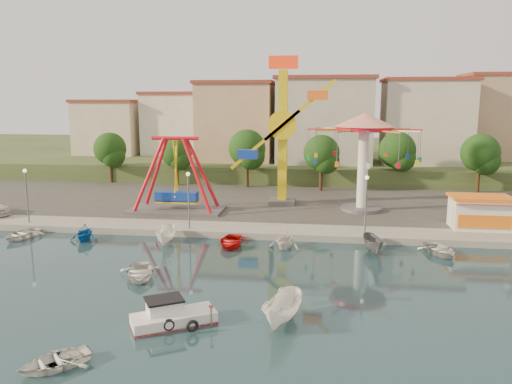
% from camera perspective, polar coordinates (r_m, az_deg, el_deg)
% --- Properties ---
extents(ground, '(200.00, 200.00, 0.00)m').
position_cam_1_polar(ground, '(33.40, 0.02, -11.25)').
color(ground, '#142B37').
rests_on(ground, ground).
extents(quay_deck, '(200.00, 100.00, 0.60)m').
position_cam_1_polar(quay_deck, '(93.62, 5.03, 3.07)').
color(quay_deck, '#9E998E').
rests_on(quay_deck, ground).
extents(asphalt_pad, '(90.00, 28.00, 0.01)m').
position_cam_1_polar(asphalt_pad, '(62.01, 3.67, -0.45)').
color(asphalt_pad, '#4C4944').
rests_on(asphalt_pad, quay_deck).
extents(hill_terrace, '(200.00, 60.00, 3.00)m').
position_cam_1_polar(hill_terrace, '(98.43, 5.17, 4.13)').
color(hill_terrace, '#384C26').
rests_on(hill_terrace, ground).
extents(pirate_ship_ride, '(10.00, 5.00, 8.00)m').
position_cam_1_polar(pirate_ship_ride, '(53.60, -9.12, 1.82)').
color(pirate_ship_ride, '#59595E').
rests_on(pirate_ship_ride, quay_deck).
extents(kamikaze_tower, '(7.84, 3.10, 16.50)m').
position_cam_1_polar(kamikaze_tower, '(56.11, 3.47, 6.46)').
color(kamikaze_tower, '#59595E').
rests_on(kamikaze_tower, quay_deck).
extents(wave_swinger, '(11.60, 11.60, 10.40)m').
position_cam_1_polar(wave_swinger, '(53.93, 12.23, 5.83)').
color(wave_swinger, '#59595E').
rests_on(wave_swinger, quay_deck).
extents(booth_left, '(5.40, 3.78, 3.08)m').
position_cam_1_polar(booth_left, '(50.47, 24.19, -2.10)').
color(booth_left, white).
rests_on(booth_left, quay_deck).
extents(lamp_post_0, '(0.14, 0.14, 5.00)m').
position_cam_1_polar(lamp_post_0, '(52.81, -24.70, -0.58)').
color(lamp_post_0, '#59595E').
rests_on(lamp_post_0, quay_deck).
extents(lamp_post_1, '(0.14, 0.14, 5.00)m').
position_cam_1_polar(lamp_post_1, '(46.32, -7.70, -1.14)').
color(lamp_post_1, '#59595E').
rests_on(lamp_post_1, quay_deck).
extents(lamp_post_2, '(0.14, 0.14, 5.00)m').
position_cam_1_polar(lamp_post_2, '(44.89, 12.43, -1.66)').
color(lamp_post_2, '#59595E').
rests_on(lamp_post_2, quay_deck).
extents(tree_0, '(4.60, 4.60, 7.19)m').
position_cam_1_polar(tree_0, '(74.42, -16.35, 4.77)').
color(tree_0, '#382314').
rests_on(tree_0, quay_deck).
extents(tree_1, '(4.35, 4.35, 6.80)m').
position_cam_1_polar(tree_1, '(70.30, -9.08, 4.53)').
color(tree_1, '#382314').
rests_on(tree_1, quay_deck).
extents(tree_2, '(5.02, 5.02, 7.85)m').
position_cam_1_polar(tree_2, '(67.62, -1.03, 5.03)').
color(tree_2, '#382314').
rests_on(tree_2, quay_deck).
extents(tree_3, '(4.68, 4.68, 7.32)m').
position_cam_1_polar(tree_3, '(65.47, 7.49, 4.45)').
color(tree_3, '#382314').
rests_on(tree_3, quay_deck).
extents(tree_4, '(4.86, 4.86, 7.60)m').
position_cam_1_polar(tree_4, '(69.14, 15.85, 4.62)').
color(tree_4, '#382314').
rests_on(tree_4, quay_deck).
extents(tree_5, '(4.83, 4.83, 7.54)m').
position_cam_1_polar(tree_5, '(69.53, 24.26, 4.09)').
color(tree_5, '#382314').
rests_on(tree_5, quay_deck).
extents(building_0, '(9.26, 9.53, 11.87)m').
position_cam_1_polar(building_0, '(85.52, -18.57, 7.67)').
color(building_0, beige).
rests_on(building_0, hill_terrace).
extents(building_1, '(12.33, 9.01, 8.63)m').
position_cam_1_polar(building_1, '(86.12, -9.66, 7.00)').
color(building_1, silver).
rests_on(building_1, hill_terrace).
extents(building_2, '(11.95, 9.28, 11.23)m').
position_cam_1_polar(building_2, '(83.69, -0.86, 7.94)').
color(building_2, tan).
rests_on(building_2, hill_terrace).
extents(building_3, '(12.59, 10.50, 9.20)m').
position_cam_1_polar(building_3, '(79.71, 8.73, 6.96)').
color(building_3, beige).
rests_on(building_3, hill_terrace).
extents(building_4, '(10.75, 9.23, 9.24)m').
position_cam_1_polar(building_4, '(84.43, 17.93, 6.78)').
color(building_4, beige).
rests_on(building_4, hill_terrace).
extents(building_5, '(12.77, 10.96, 11.21)m').
position_cam_1_polar(building_5, '(85.95, 27.00, 6.87)').
color(building_5, tan).
rests_on(building_5, hill_terrace).
extents(cabin_motorboat, '(4.87, 3.84, 1.63)m').
position_cam_1_polar(cabin_motorboat, '(29.04, -9.60, -13.94)').
color(cabin_motorboat, white).
rests_on(cabin_motorboat, ground).
extents(rowboat_a, '(4.05, 4.75, 0.83)m').
position_cam_1_polar(rowboat_a, '(36.52, -13.17, -8.90)').
color(rowboat_a, silver).
rests_on(rowboat_a, ground).
extents(rowboat_b, '(4.04, 4.06, 0.69)m').
position_cam_1_polar(rowboat_b, '(26.39, -22.05, -17.45)').
color(rowboat_b, silver).
rests_on(rowboat_b, ground).
extents(skiff, '(2.71, 4.60, 1.67)m').
position_cam_1_polar(skiff, '(28.61, 3.12, -13.30)').
color(skiff, white).
rests_on(skiff, ground).
extents(moored_boat_0, '(3.43, 4.33, 0.81)m').
position_cam_1_polar(moored_boat_0, '(50.09, -25.21, -4.34)').
color(moored_boat_0, silver).
rests_on(moored_boat_0, ground).
extents(moored_boat_1, '(2.72, 3.07, 1.51)m').
position_cam_1_polar(moored_boat_1, '(47.04, -19.03, -4.38)').
color(moored_boat_1, '#135EAC').
rests_on(moored_boat_1, ground).
extents(moored_boat_2, '(1.82, 4.02, 1.51)m').
position_cam_1_polar(moored_boat_2, '(44.22, -10.20, -4.90)').
color(moored_boat_2, white).
rests_on(moored_boat_2, ground).
extents(moored_boat_3, '(2.91, 4.04, 0.83)m').
position_cam_1_polar(moored_boat_3, '(42.95, -2.91, -5.67)').
color(moored_boat_3, red).
rests_on(moored_boat_3, ground).
extents(moored_boat_4, '(3.41, 3.70, 1.63)m').
position_cam_1_polar(moored_boat_4, '(42.27, 3.36, -5.39)').
color(moored_boat_4, white).
rests_on(moored_boat_4, ground).
extents(moored_boat_5, '(1.97, 3.72, 1.37)m').
position_cam_1_polar(moored_boat_5, '(42.43, 13.27, -5.78)').
color(moored_boat_5, '#5A5B60').
rests_on(moored_boat_5, ground).
extents(moored_boat_6, '(3.77, 4.48, 0.79)m').
position_cam_1_polar(moored_boat_6, '(43.38, 20.33, -6.19)').
color(moored_boat_6, silver).
rests_on(moored_boat_6, ground).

